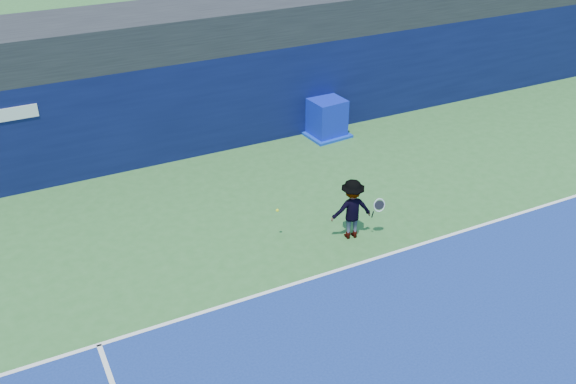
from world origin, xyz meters
name	(u,v)px	position (x,y,z in m)	size (l,w,h in m)	color
ground	(397,361)	(0.00, 0.00, 0.00)	(80.00, 80.00, 0.00)	#326A2F
baseline	(321,275)	(0.00, 3.00, 0.01)	(24.00, 0.10, 0.01)	white
stadium_band	(187,27)	(0.00, 11.50, 3.60)	(36.00, 3.00, 1.20)	black
back_wall_assembly	(203,103)	(0.00, 10.50, 1.50)	(36.00, 1.03, 3.00)	#0B113D
equipment_cart	(326,119)	(3.87, 9.62, 0.57)	(1.42, 1.42, 1.25)	#0C1BB5
tennis_player	(352,209)	(1.45, 4.09, 0.78)	(1.29, 0.77, 1.57)	white
tennis_ball	(277,210)	(-0.22, 4.80, 0.82)	(0.07, 0.07, 0.07)	#CFD818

